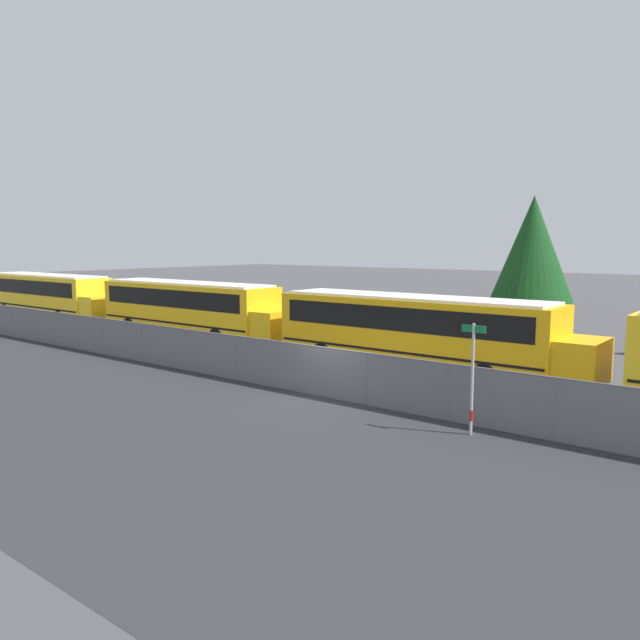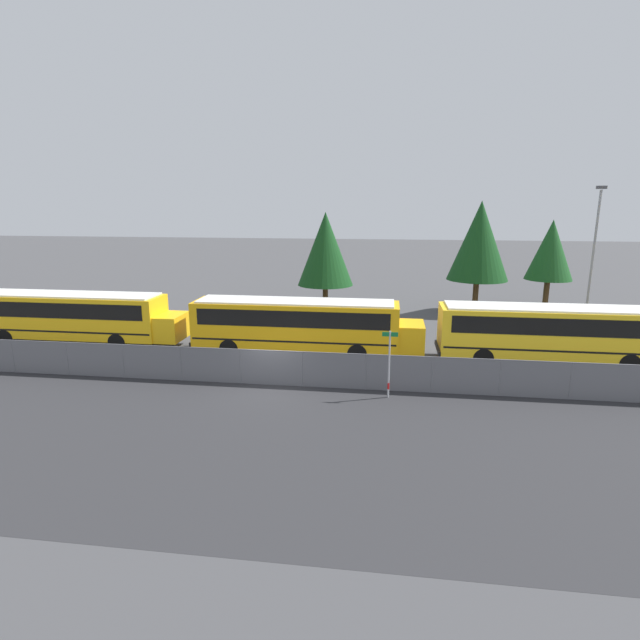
% 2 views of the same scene
% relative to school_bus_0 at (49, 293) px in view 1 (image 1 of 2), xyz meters
% --- Properties ---
extents(ground_plane, '(200.00, 200.00, 0.00)m').
position_rel_school_bus_0_xyz_m(ground_plane, '(27.78, -4.98, -1.92)').
color(ground_plane, '#424244').
extents(road_strip, '(115.85, 12.00, 0.01)m').
position_rel_school_bus_0_xyz_m(road_strip, '(27.78, -10.98, -1.91)').
color(road_strip, '#2B2B2D').
rests_on(road_strip, ground_plane).
extents(fence, '(81.92, 0.07, 1.76)m').
position_rel_school_bus_0_xyz_m(fence, '(27.78, -4.98, -1.02)').
color(fence, '#9EA0A5').
rests_on(fence, ground_plane).
extents(school_bus_0, '(13.24, 2.56, 3.19)m').
position_rel_school_bus_0_xyz_m(school_bus_0, '(0.00, 0.00, 0.00)').
color(school_bus_0, yellow).
rests_on(school_bus_0, ground_plane).
extents(school_bus_1, '(13.24, 2.56, 3.19)m').
position_rel_school_bus_0_xyz_m(school_bus_1, '(14.10, 0.43, 0.00)').
color(school_bus_1, yellow).
rests_on(school_bus_1, ground_plane).
extents(school_bus_2, '(13.24, 2.56, 3.19)m').
position_rel_school_bus_0_xyz_m(school_bus_2, '(28.33, 0.12, 0.00)').
color(school_bus_2, '#EDA80F').
rests_on(school_bus_2, ground_plane).
extents(street_sign, '(0.70, 0.09, 3.11)m').
position_rel_school_bus_0_xyz_m(street_sign, '(33.39, -5.84, -0.27)').
color(street_sign, '#B7B7BC').
rests_on(street_sign, ground_plane).
extents(tree_0, '(4.52, 4.52, 7.90)m').
position_rel_school_bus_0_xyz_m(tree_0, '(28.16, 12.98, 3.03)').
color(tree_0, '#51381E').
rests_on(tree_0, ground_plane).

